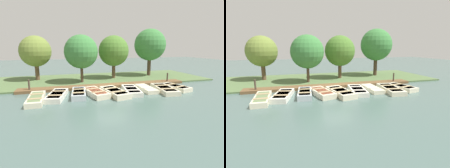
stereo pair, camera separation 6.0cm
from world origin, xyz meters
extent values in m
plane|color=#4C6660|center=(0.00, 0.00, 0.00)|extent=(80.00, 80.00, 0.00)
cube|color=#567042|center=(-5.00, 0.00, 0.07)|extent=(8.00, 24.00, 0.13)
cube|color=brown|center=(-1.14, 0.00, 0.12)|extent=(1.21, 15.30, 0.24)
cube|color=beige|center=(1.65, -5.79, 0.17)|extent=(3.18, 1.01, 0.34)
cube|color=#6B7F51|center=(1.65, -5.79, 0.33)|extent=(2.61, 0.79, 0.03)
cube|color=tan|center=(2.26, -5.80, 0.36)|extent=(0.32, 0.91, 0.03)
cube|color=tan|center=(1.05, -5.79, 0.36)|extent=(0.32, 0.91, 0.03)
cube|color=silver|center=(1.24, -4.43, 0.18)|extent=(3.16, 1.73, 0.35)
cube|color=#4C709E|center=(1.24, -4.43, 0.34)|extent=(2.58, 1.37, 0.03)
cube|color=tan|center=(1.80, -4.56, 0.37)|extent=(0.51, 1.04, 0.03)
cube|color=tan|center=(0.69, -4.31, 0.37)|extent=(0.51, 1.04, 0.03)
cube|color=#B2BCC1|center=(1.16, -2.87, 0.19)|extent=(2.92, 1.29, 0.39)
cube|color=#6B7F51|center=(1.16, -2.87, 0.37)|extent=(2.39, 1.02, 0.03)
cube|color=tan|center=(1.69, -2.93, 0.40)|extent=(0.38, 0.94, 0.03)
cube|color=tan|center=(0.62, -2.82, 0.40)|extent=(0.38, 0.94, 0.03)
cube|color=beige|center=(1.26, -1.60, 0.19)|extent=(3.16, 1.74, 0.38)
cube|color=#994C33|center=(1.26, -1.60, 0.36)|extent=(2.58, 1.38, 0.03)
cube|color=tan|center=(1.82, -1.48, 0.39)|extent=(0.51, 1.07, 0.03)
cube|color=tan|center=(0.71, -1.72, 0.39)|extent=(0.51, 1.07, 0.03)
cube|color=beige|center=(1.61, -0.21, 0.20)|extent=(3.35, 1.74, 0.39)
cube|color=#6B7F51|center=(1.61, -0.21, 0.38)|extent=(2.74, 1.38, 0.03)
cube|color=tan|center=(2.21, -0.10, 0.41)|extent=(0.51, 1.15, 0.03)
cube|color=tan|center=(1.02, -0.31, 0.41)|extent=(0.51, 1.15, 0.03)
cube|color=silver|center=(1.32, 1.32, 0.17)|extent=(3.22, 1.64, 0.33)
cube|color=#4C709E|center=(1.32, 1.32, 0.32)|extent=(2.63, 1.30, 0.03)
cube|color=beige|center=(1.89, 1.22, 0.35)|extent=(0.48, 1.08, 0.03)
cube|color=beige|center=(0.74, 1.42, 0.35)|extent=(0.48, 1.08, 0.03)
cube|color=beige|center=(1.07, 2.76, 0.15)|extent=(2.78, 1.02, 0.30)
cube|color=#994C33|center=(1.07, 2.76, 0.29)|extent=(2.28, 0.80, 0.02)
cube|color=beige|center=(1.59, 2.75, 0.32)|extent=(0.29, 0.90, 0.03)
cube|color=beige|center=(0.54, 2.77, 0.32)|extent=(0.29, 0.90, 0.03)
cube|color=beige|center=(1.72, 4.10, 0.18)|extent=(3.49, 1.71, 0.36)
cube|color=teal|center=(1.72, 4.10, 0.34)|extent=(2.86, 1.36, 0.03)
cube|color=tan|center=(2.35, 4.01, 0.37)|extent=(0.50, 1.16, 0.03)
cube|color=tan|center=(1.09, 4.20, 0.37)|extent=(0.50, 1.16, 0.03)
cube|color=beige|center=(1.39, 5.40, 0.17)|extent=(2.87, 1.68, 0.35)
cube|color=beige|center=(1.39, 5.40, 0.33)|extent=(2.34, 1.34, 0.03)
cube|color=tan|center=(1.89, 5.51, 0.36)|extent=(0.49, 1.07, 0.03)
cube|color=tan|center=(0.89, 5.29, 0.36)|extent=(0.49, 1.07, 0.03)
cylinder|color=#47382D|center=(-1.00, -6.59, 0.50)|extent=(0.14, 0.14, 1.00)
sphere|color=#47382D|center=(-1.00, -6.59, 1.03)|extent=(0.13, 0.13, 0.13)
cylinder|color=#47382D|center=(-1.00, 6.18, 0.50)|extent=(0.14, 0.14, 1.00)
sphere|color=#47382D|center=(-1.00, 6.18, 1.03)|extent=(0.13, 0.13, 0.13)
cylinder|color=brown|center=(-6.00, -6.49, 1.14)|extent=(0.43, 0.43, 2.28)
sphere|color=olive|center=(-6.00, -6.49, 3.16)|extent=(3.21, 3.21, 3.21)
cylinder|color=#4C3828|center=(-3.39, -2.06, 1.12)|extent=(0.28, 0.28, 2.25)
sphere|color=#3D7F3D|center=(-3.39, -2.06, 3.15)|extent=(3.28, 3.28, 3.28)
cylinder|color=brown|center=(-4.87, 1.71, 1.12)|extent=(0.39, 0.39, 2.25)
sphere|color=#4C7A2D|center=(-4.87, 1.71, 3.17)|extent=(3.37, 3.37, 3.37)
cylinder|color=#4C3828|center=(-5.42, 6.46, 1.41)|extent=(0.44, 0.44, 2.81)
sphere|color=#3D7F3D|center=(-5.42, 6.46, 3.85)|extent=(3.78, 3.78, 3.78)
camera|label=1|loc=(14.02, -4.07, 3.64)|focal=28.00mm
camera|label=2|loc=(14.03, -4.02, 3.64)|focal=28.00mm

